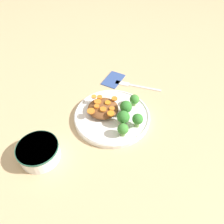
# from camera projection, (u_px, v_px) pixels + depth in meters

# --- Properties ---
(ground_plane) EXTENTS (4.00, 4.00, 0.00)m
(ground_plane) POSITION_uv_depth(u_px,v_px,m) (112.00, 118.00, 0.81)
(ground_plane) COLOR tan
(plate) EXTENTS (0.28, 0.28, 0.02)m
(plate) POSITION_uv_depth(u_px,v_px,m) (112.00, 116.00, 0.80)
(plate) COLOR white
(plate) RESTS_ON ground_plane
(dip_bowl) EXTENTS (0.13, 0.13, 0.05)m
(dip_bowl) POSITION_uv_depth(u_px,v_px,m) (39.00, 151.00, 0.68)
(dip_bowl) COLOR white
(dip_bowl) RESTS_ON ground_plane
(stew_mound) EXTENTS (0.11, 0.11, 0.03)m
(stew_mound) POSITION_uv_depth(u_px,v_px,m) (103.00, 108.00, 0.80)
(stew_mound) COLOR brown
(stew_mound) RESTS_ON plate
(broccoli_floret_0) EXTENTS (0.04, 0.04, 0.05)m
(broccoli_floret_0) POSITION_uv_depth(u_px,v_px,m) (134.00, 100.00, 0.82)
(broccoli_floret_0) COLOR #7FA85B
(broccoli_floret_0) RESTS_ON plate
(broccoli_floret_1) EXTENTS (0.04, 0.04, 0.06)m
(broccoli_floret_1) POSITION_uv_depth(u_px,v_px,m) (123.00, 117.00, 0.75)
(broccoli_floret_1) COLOR #7FA85B
(broccoli_floret_1) RESTS_ON plate
(broccoli_floret_2) EXTENTS (0.04, 0.04, 0.05)m
(broccoli_floret_2) POSITION_uv_depth(u_px,v_px,m) (138.00, 120.00, 0.74)
(broccoli_floret_2) COLOR #7FA85B
(broccoli_floret_2) RESTS_ON plate
(broccoli_floret_3) EXTENTS (0.04, 0.04, 0.05)m
(broccoli_floret_3) POSITION_uv_depth(u_px,v_px,m) (123.00, 129.00, 0.72)
(broccoli_floret_3) COLOR #759E51
(broccoli_floret_3) RESTS_ON plate
(broccoli_floret_4) EXTENTS (0.04, 0.04, 0.06)m
(broccoli_floret_4) POSITION_uv_depth(u_px,v_px,m) (126.00, 107.00, 0.78)
(broccoli_floret_4) COLOR #7FA85B
(broccoli_floret_4) RESTS_ON plate
(carrot_slice_0) EXTENTS (0.03, 0.03, 0.00)m
(carrot_slice_0) POSITION_uv_depth(u_px,v_px,m) (91.00, 111.00, 0.77)
(carrot_slice_0) COLOR orange
(carrot_slice_0) RESTS_ON stew_mound
(carrot_slice_1) EXTENTS (0.02, 0.02, 0.01)m
(carrot_slice_1) POSITION_uv_depth(u_px,v_px,m) (103.00, 109.00, 0.77)
(carrot_slice_1) COLOR orange
(carrot_slice_1) RESTS_ON stew_mound
(carrot_slice_2) EXTENTS (0.02, 0.02, 0.00)m
(carrot_slice_2) POSITION_uv_depth(u_px,v_px,m) (108.00, 103.00, 0.80)
(carrot_slice_2) COLOR orange
(carrot_slice_2) RESTS_ON stew_mound
(carrot_slice_3) EXTENTS (0.03, 0.03, 0.00)m
(carrot_slice_3) POSITION_uv_depth(u_px,v_px,m) (98.00, 102.00, 0.80)
(carrot_slice_3) COLOR orange
(carrot_slice_3) RESTS_ON stew_mound
(carrot_slice_4) EXTENTS (0.02, 0.02, 0.01)m
(carrot_slice_4) POSITION_uv_depth(u_px,v_px,m) (112.00, 114.00, 0.76)
(carrot_slice_4) COLOR orange
(carrot_slice_4) RESTS_ON stew_mound
(carrot_slice_5) EXTENTS (0.02, 0.02, 0.01)m
(carrot_slice_5) POSITION_uv_depth(u_px,v_px,m) (100.00, 97.00, 0.82)
(carrot_slice_5) COLOR orange
(carrot_slice_5) RESTS_ON stew_mound
(carrot_slice_6) EXTENTS (0.02, 0.02, 0.01)m
(carrot_slice_6) POSITION_uv_depth(u_px,v_px,m) (97.00, 106.00, 0.78)
(carrot_slice_6) COLOR orange
(carrot_slice_6) RESTS_ON stew_mound
(carrot_slice_7) EXTENTS (0.02, 0.02, 0.00)m
(carrot_slice_7) POSITION_uv_depth(u_px,v_px,m) (115.00, 99.00, 0.81)
(carrot_slice_7) COLOR orange
(carrot_slice_7) RESTS_ON stew_mound
(carrot_slice_8) EXTENTS (0.02, 0.02, 0.00)m
(carrot_slice_8) POSITION_uv_depth(u_px,v_px,m) (112.00, 108.00, 0.78)
(carrot_slice_8) COLOR orange
(carrot_slice_8) RESTS_ON stew_mound
(carrot_slice_9) EXTENTS (0.02, 0.02, 0.00)m
(carrot_slice_9) POSITION_uv_depth(u_px,v_px,m) (94.00, 97.00, 0.82)
(carrot_slice_9) COLOR orange
(carrot_slice_9) RESTS_ON stew_mound
(fork) EXTENTS (0.04, 0.20, 0.01)m
(fork) POSITION_uv_depth(u_px,v_px,m) (133.00, 85.00, 0.94)
(fork) COLOR silver
(fork) RESTS_ON ground_plane
(napkin) EXTENTS (0.12, 0.10, 0.01)m
(napkin) POSITION_uv_depth(u_px,v_px,m) (113.00, 79.00, 0.97)
(napkin) COLOR #334C8C
(napkin) RESTS_ON ground_plane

